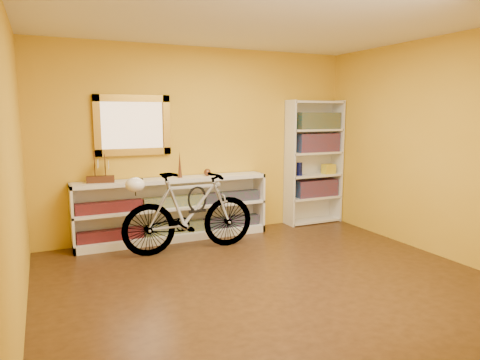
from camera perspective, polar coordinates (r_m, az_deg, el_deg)
name	(u,v)px	position (r m, az deg, el deg)	size (l,w,h in m)	color
floor	(268,281)	(4.60, 3.72, -13.09)	(4.50, 4.00, 0.01)	#331D0E
ceiling	(271,16)	(4.36, 4.09, 20.66)	(4.50, 4.00, 0.01)	silver
back_wall	(201,142)	(6.12, -5.10, 4.95)	(4.50, 0.01, 2.60)	gold
left_wall	(12,166)	(3.78, -27.78, 1.59)	(0.01, 4.00, 2.60)	gold
right_wall	(435,147)	(5.71, 24.28, 3.93)	(0.01, 4.00, 2.60)	gold
gilt_mirror	(133,125)	(5.82, -13.92, 7.00)	(0.98, 0.06, 0.78)	#845F18
wall_socket	(259,210)	(6.60, 2.48, -3.95)	(0.09, 0.01, 0.09)	silver
console_unit	(174,209)	(5.92, -8.70, -3.81)	(2.60, 0.35, 0.85)	silver
cd_row_lower	(175,228)	(5.96, -8.59, -6.24)	(2.50, 0.13, 0.14)	black
cd_row_upper	(174,201)	(5.88, -8.67, -2.80)	(2.50, 0.13, 0.14)	navy
model_ship	(100,167)	(5.64, -17.94, 1.64)	(0.33, 0.12, 0.39)	#3B1E10
toy_car	(139,180)	(5.74, -13.19, -0.02)	(0.00, 0.00, 0.00)	black
bronze_ornament	(180,165)	(5.85, -7.93, 2.01)	(0.06, 0.06, 0.35)	brown
decorative_orb	(207,172)	(5.98, -4.33, 1.02)	(0.10, 0.10, 0.10)	brown
bookcase	(314,162)	(6.81, 9.70, 2.29)	(0.90, 0.30, 1.90)	silver
book_row_a	(316,188)	(6.89, 9.96, -1.04)	(0.70, 0.22, 0.26)	maroon
book_row_b	(317,143)	(6.81, 10.12, 4.86)	(0.70, 0.22, 0.28)	maroon
book_row_c	(318,121)	(6.80, 10.19, 7.68)	(0.70, 0.22, 0.25)	#194E59
travel_mug	(299,169)	(6.65, 7.81, 1.45)	(0.09, 0.09, 0.20)	navy
red_tin	(303,124)	(6.68, 8.26, 7.35)	(0.13, 0.13, 0.17)	maroon
yellow_bag	(329,169)	(6.93, 11.57, 1.43)	(0.19, 0.13, 0.15)	gold
bicycle	(190,212)	(5.40, -6.64, -4.15)	(1.71, 0.44, 1.00)	silver
helmet	(135,185)	(5.18, -13.62, -0.60)	(0.23, 0.22, 0.17)	white
u_lock	(197,199)	(5.40, -5.66, -2.50)	(0.25, 0.25, 0.03)	black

